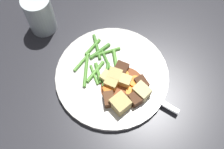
{
  "coord_description": "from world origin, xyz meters",
  "views": [
    {
      "loc": [
        0.23,
        -0.18,
        0.61
      ],
      "look_at": [
        0.0,
        0.0,
        0.01
      ],
      "focal_mm": 44.6,
      "sensor_mm": 36.0,
      "label": 1
    }
  ],
  "objects_px": {
    "carrot_slice_2": "(122,76)",
    "meat_chunk_0": "(122,68)",
    "carrot_slice_0": "(108,89)",
    "meat_chunk_4": "(128,100)",
    "potato_chunk_4": "(114,76)",
    "carrot_slice_3": "(133,93)",
    "potato_chunk_1": "(105,76)",
    "dinner_plate": "(112,76)",
    "potato_chunk_3": "(125,81)",
    "potato_chunk_0": "(142,92)",
    "meat_chunk_2": "(109,99)",
    "potato_chunk_2": "(120,104)",
    "meat_chunk_3": "(136,99)",
    "meat_chunk_1": "(141,83)",
    "fork": "(142,91)",
    "carrot_slice_1": "(135,82)",
    "potato_chunk_5": "(111,83)",
    "water_glass": "(40,14)"
  },
  "relations": [
    {
      "from": "carrot_slice_2",
      "to": "meat_chunk_0",
      "type": "distance_m",
      "value": 0.02
    },
    {
      "from": "carrot_slice_0",
      "to": "meat_chunk_4",
      "type": "relative_size",
      "value": 1.04
    },
    {
      "from": "carrot_slice_0",
      "to": "potato_chunk_4",
      "type": "xyz_separation_m",
      "value": [
        -0.02,
        0.03,
        0.01
      ]
    },
    {
      "from": "carrot_slice_3",
      "to": "potato_chunk_1",
      "type": "xyz_separation_m",
      "value": [
        -0.07,
        -0.02,
        0.01
      ]
    },
    {
      "from": "dinner_plate",
      "to": "potato_chunk_3",
      "type": "distance_m",
      "value": 0.04
    },
    {
      "from": "carrot_slice_2",
      "to": "potato_chunk_0",
      "type": "relative_size",
      "value": 0.93
    },
    {
      "from": "carrot_slice_0",
      "to": "meat_chunk_2",
      "type": "distance_m",
      "value": 0.03
    },
    {
      "from": "dinner_plate",
      "to": "potato_chunk_2",
      "type": "relative_size",
      "value": 7.25
    },
    {
      "from": "meat_chunk_3",
      "to": "meat_chunk_1",
      "type": "bearing_deg",
      "value": 120.99
    },
    {
      "from": "carrot_slice_2",
      "to": "potato_chunk_0",
      "type": "height_order",
      "value": "potato_chunk_0"
    },
    {
      "from": "potato_chunk_2",
      "to": "carrot_slice_2",
      "type": "bearing_deg",
      "value": 137.77
    },
    {
      "from": "potato_chunk_0",
      "to": "potato_chunk_2",
      "type": "relative_size",
      "value": 0.96
    },
    {
      "from": "potato_chunk_2",
      "to": "meat_chunk_0",
      "type": "bearing_deg",
      "value": 138.84
    },
    {
      "from": "fork",
      "to": "potato_chunk_1",
      "type": "bearing_deg",
      "value": -150.79
    },
    {
      "from": "dinner_plate",
      "to": "meat_chunk_2",
      "type": "bearing_deg",
      "value": -44.07
    },
    {
      "from": "carrot_slice_0",
      "to": "meat_chunk_2",
      "type": "relative_size",
      "value": 0.74
    },
    {
      "from": "potato_chunk_0",
      "to": "carrot_slice_1",
      "type": "bearing_deg",
      "value": 167.72
    },
    {
      "from": "dinner_plate",
      "to": "potato_chunk_5",
      "type": "relative_size",
      "value": 9.27
    },
    {
      "from": "carrot_slice_0",
      "to": "potato_chunk_1",
      "type": "xyz_separation_m",
      "value": [
        -0.03,
        0.01,
        0.0
      ]
    },
    {
      "from": "meat_chunk_4",
      "to": "potato_chunk_5",
      "type": "bearing_deg",
      "value": -175.12
    },
    {
      "from": "carrot_slice_0",
      "to": "carrot_slice_2",
      "type": "xyz_separation_m",
      "value": [
        -0.01,
        0.05,
        -0.0
      ]
    },
    {
      "from": "dinner_plate",
      "to": "meat_chunk_3",
      "type": "height_order",
      "value": "meat_chunk_3"
    },
    {
      "from": "potato_chunk_1",
      "to": "meat_chunk_4",
      "type": "bearing_deg",
      "value": 2.29
    },
    {
      "from": "meat_chunk_0",
      "to": "meat_chunk_4",
      "type": "distance_m",
      "value": 0.08
    },
    {
      "from": "meat_chunk_4",
      "to": "fork",
      "type": "distance_m",
      "value": 0.04
    },
    {
      "from": "meat_chunk_2",
      "to": "water_glass",
      "type": "bearing_deg",
      "value": -179.69
    },
    {
      "from": "carrot_slice_1",
      "to": "potato_chunk_4",
      "type": "xyz_separation_m",
      "value": [
        -0.04,
        -0.03,
        0.01
      ]
    },
    {
      "from": "carrot_slice_1",
      "to": "meat_chunk_4",
      "type": "relative_size",
      "value": 1.23
    },
    {
      "from": "fork",
      "to": "water_glass",
      "type": "height_order",
      "value": "water_glass"
    },
    {
      "from": "carrot_slice_1",
      "to": "potato_chunk_1",
      "type": "bearing_deg",
      "value": -140.57
    },
    {
      "from": "dinner_plate",
      "to": "meat_chunk_0",
      "type": "xyz_separation_m",
      "value": [
        0.01,
        0.02,
        0.02
      ]
    },
    {
      "from": "meat_chunk_3",
      "to": "water_glass",
      "type": "bearing_deg",
      "value": -171.19
    },
    {
      "from": "carrot_slice_1",
      "to": "meat_chunk_4",
      "type": "bearing_deg",
      "value": -59.4
    },
    {
      "from": "meat_chunk_0",
      "to": "potato_chunk_4",
      "type": "bearing_deg",
      "value": -79.72
    },
    {
      "from": "carrot_slice_0",
      "to": "meat_chunk_0",
      "type": "xyz_separation_m",
      "value": [
        -0.02,
        0.06,
        0.0
      ]
    },
    {
      "from": "meat_chunk_4",
      "to": "potato_chunk_3",
      "type": "bearing_deg",
      "value": 148.39
    },
    {
      "from": "meat_chunk_0",
      "to": "meat_chunk_1",
      "type": "height_order",
      "value": "meat_chunk_0"
    },
    {
      "from": "meat_chunk_1",
      "to": "meat_chunk_2",
      "type": "height_order",
      "value": "meat_chunk_2"
    },
    {
      "from": "potato_chunk_2",
      "to": "potato_chunk_5",
      "type": "xyz_separation_m",
      "value": [
        -0.05,
        0.02,
        -0.0
      ]
    },
    {
      "from": "potato_chunk_2",
      "to": "meat_chunk_4",
      "type": "distance_m",
      "value": 0.02
    },
    {
      "from": "carrot_slice_3",
      "to": "meat_chunk_2",
      "type": "xyz_separation_m",
      "value": [
        -0.02,
        -0.05,
        0.01
      ]
    },
    {
      "from": "potato_chunk_5",
      "to": "fork",
      "type": "relative_size",
      "value": 0.17
    },
    {
      "from": "carrot_slice_0",
      "to": "meat_chunk_2",
      "type": "bearing_deg",
      "value": -33.69
    },
    {
      "from": "potato_chunk_1",
      "to": "potato_chunk_3",
      "type": "xyz_separation_m",
      "value": [
        0.04,
        0.03,
        0.0
      ]
    },
    {
      "from": "carrot_slice_1",
      "to": "meat_chunk_4",
      "type": "xyz_separation_m",
      "value": [
        0.02,
        -0.04,
        0.0
      ]
    },
    {
      "from": "potato_chunk_0",
      "to": "potato_chunk_3",
      "type": "bearing_deg",
      "value": -166.09
    },
    {
      "from": "potato_chunk_2",
      "to": "meat_chunk_4",
      "type": "height_order",
      "value": "potato_chunk_2"
    },
    {
      "from": "meat_chunk_2",
      "to": "meat_chunk_3",
      "type": "distance_m",
      "value": 0.06
    },
    {
      "from": "carrot_slice_0",
      "to": "potato_chunk_1",
      "type": "bearing_deg",
      "value": 152.97
    },
    {
      "from": "potato_chunk_0",
      "to": "meat_chunk_0",
      "type": "height_order",
      "value": "potato_chunk_0"
    }
  ]
}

